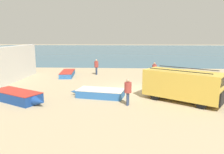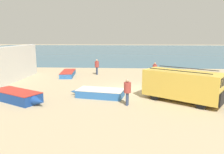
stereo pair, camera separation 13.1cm
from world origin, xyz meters
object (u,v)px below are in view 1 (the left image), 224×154
at_px(fishing_rowboat_0, 68,73).
at_px(fisherman_0, 96,65).
at_px(fishing_rowboat_1, 99,93).
at_px(fisherman_1, 128,90).
at_px(parked_van, 183,85).
at_px(fishing_rowboat_3, 18,96).
at_px(fishing_rowboat_2, 190,78).
at_px(fisherman_2, 154,69).

distance_m(fishing_rowboat_0, fisherman_0, 3.29).
bearing_deg(fishing_rowboat_1, fisherman_1, 148.45).
bearing_deg(parked_van, fisherman_0, 159.57).
xyz_separation_m(fishing_rowboat_1, fishing_rowboat_3, (-5.23, -1.43, 0.06)).
bearing_deg(fishing_rowboat_2, parked_van, -94.28).
bearing_deg(fisherman_0, fishing_rowboat_3, -136.11).
relative_size(fishing_rowboat_1, fisherman_2, 2.47).
xyz_separation_m(fishing_rowboat_0, fisherman_1, (6.39, -10.04, 0.74)).
height_order(fishing_rowboat_1, fisherman_2, fisherman_2).
height_order(fishing_rowboat_0, fishing_rowboat_3, fishing_rowboat_3).
xyz_separation_m(fishing_rowboat_1, fisherman_2, (4.86, 7.24, 0.71)).
xyz_separation_m(parked_van, fishing_rowboat_0, (-10.00, 8.97, -0.86)).
bearing_deg(fisherman_2, fisherman_1, -95.92).
bearing_deg(fisherman_2, fisherman_0, 174.29).
bearing_deg(fisherman_2, fishing_rowboat_0, -174.39).
xyz_separation_m(fishing_rowboat_1, fishing_rowboat_2, (8.11, 5.94, 0.00)).
distance_m(parked_van, fishing_rowboat_0, 13.46).
bearing_deg(fisherman_1, fisherman_2, 85.45).
xyz_separation_m(parked_van, fishing_rowboat_3, (-10.85, -0.67, -0.79)).
bearing_deg(fisherman_1, fishing_rowboat_2, 64.80).
bearing_deg(parked_van, fishing_rowboat_3, -141.91).
relative_size(parked_van, fishing_rowboat_0, 1.12).
bearing_deg(fisherman_1, fishing_rowboat_3, -170.25).
xyz_separation_m(parked_van, fishing_rowboat_1, (-5.61, 0.76, -0.85)).
xyz_separation_m(parked_van, fisherman_0, (-6.95, 9.93, -0.09)).
bearing_deg(fishing_rowboat_2, fishing_rowboat_1, -127.63).
distance_m(fishing_rowboat_2, fishing_rowboat_3, 15.24).
bearing_deg(parked_van, fishing_rowboat_2, 104.14).
xyz_separation_m(fishing_rowboat_1, fisherman_0, (-1.34, 9.16, 0.76)).
xyz_separation_m(parked_van, fishing_rowboat_2, (2.50, 6.71, -0.85)).
height_order(parked_van, fisherman_1, parked_van).
bearing_deg(fishing_rowboat_1, fishing_rowboat_3, 26.33).
relative_size(fishing_rowboat_2, fisherman_1, 3.21).
relative_size(fishing_rowboat_3, fisherman_1, 2.63).
bearing_deg(fishing_rowboat_0, fisherman_2, -102.87).
height_order(fishing_rowboat_2, fisherman_1, fisherman_1).
bearing_deg(fishing_rowboat_3, fishing_rowboat_1, 43.90).
relative_size(fishing_rowboat_2, fisherman_0, 3.12).
height_order(fishing_rowboat_2, fisherman_0, fisherman_0).
relative_size(fisherman_1, fisherman_2, 1.02).
distance_m(fishing_rowboat_0, fishing_rowboat_2, 12.70).
height_order(parked_van, fishing_rowboat_0, parked_van).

